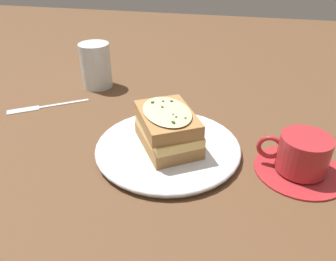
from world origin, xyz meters
TOP-DOWN VIEW (x-y plane):
  - ground_plane at (0.00, 0.00)m, footprint 2.40×2.40m
  - dinner_plate at (-0.02, 0.03)m, footprint 0.27×0.27m
  - sandwich at (-0.02, 0.03)m, footprint 0.16×0.15m
  - teacup_with_saucer at (-0.01, 0.26)m, footprint 0.15×0.15m
  - water_glass at (-0.28, -0.22)m, footprint 0.08×0.08m
  - fork at (-0.13, -0.31)m, footprint 0.12×0.16m

SIDE VIEW (x-z plane):
  - ground_plane at x=0.00m, z-range 0.00..0.00m
  - fork at x=-0.13m, z-range 0.00..0.00m
  - dinner_plate at x=-0.02m, z-range 0.00..0.02m
  - teacup_with_saucer at x=-0.01m, z-range 0.00..0.07m
  - sandwich at x=-0.02m, z-range 0.01..0.09m
  - water_glass at x=-0.28m, z-range 0.00..0.11m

